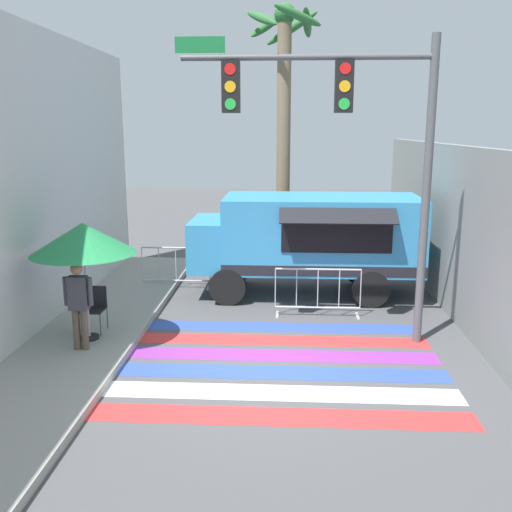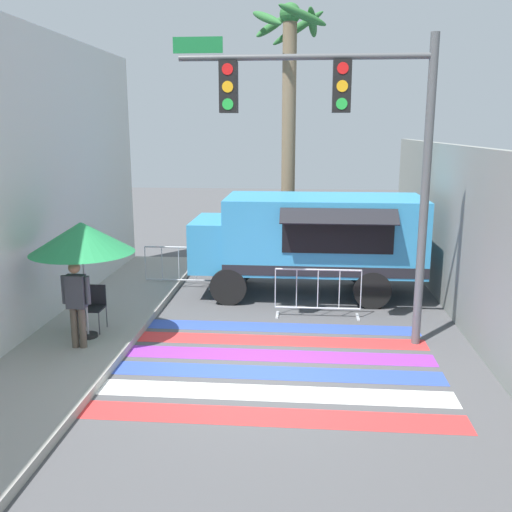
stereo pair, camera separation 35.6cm
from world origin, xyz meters
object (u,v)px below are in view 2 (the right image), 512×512
Objects in this scene: food_truck at (306,236)px; barricade_front at (318,293)px; traffic_signal_pole at (342,126)px; patio_umbrella at (82,238)px; barricade_side at (179,267)px; vendor_person at (76,300)px; folding_chair at (93,303)px; palm_tree at (289,103)px.

food_truck is 2.94× the size of barricade_front.
patio_umbrella is (-4.76, -0.56, -2.03)m from traffic_signal_pole.
barricade_side is at bearing 77.88° from patio_umbrella.
vendor_person is (0.04, -0.52, -1.04)m from patio_umbrella.
barricade_front reaches higher than folding_chair.
folding_chair is (-0.04, 0.46, -1.41)m from patio_umbrella.
palm_tree reaches higher than barricade_side.
barricade_side is (0.88, 4.12, -1.56)m from patio_umbrella.
traffic_signal_pole is at bearing -79.50° from food_truck.
traffic_signal_pole reaches higher than barricade_side.
vendor_person is at bearing -89.27° from folding_chair.
patio_umbrella is 0.30× the size of palm_tree.
traffic_signal_pole is 5.20m from patio_umbrella.
food_truck reaches higher than folding_chair.
barricade_front is at bearing 24.53° from patio_umbrella.
food_truck is at bearing 99.13° from barricade_front.
food_truck reaches higher than vendor_person.
palm_tree is (2.73, 3.04, 4.27)m from barricade_side.
barricade_front is at bearing 102.11° from traffic_signal_pole.
barricade_side is (-3.28, 0.35, -0.96)m from food_truck.
palm_tree reaches higher than vendor_person.
folding_chair is 3.78m from barricade_side.
vendor_person is 0.85× the size of barricade_front.
traffic_signal_pole reaches higher than patio_umbrella.
patio_umbrella reaches higher than vendor_person.
traffic_signal_pole is 6.73m from palm_tree.
food_truck is at bearing -80.77° from palm_tree.
barricade_front and barricade_side have the same top height.
folding_chair is (-4.80, -0.10, -3.44)m from traffic_signal_pole.
patio_umbrella is 5.13m from barricade_front.
barricade_side is (-3.56, 2.09, -0.00)m from barricade_front.
palm_tree is (3.61, 7.15, 2.71)m from patio_umbrella.
food_truck is 6.28× the size of folding_chair.
food_truck is 3.09× the size of barricade_side.
patio_umbrella is at bearing -88.63° from folding_chair.
barricade_front is (4.41, 2.55, -0.52)m from vendor_person.
folding_chair is 0.49× the size of barricade_side.
food_truck reaches higher than barricade_side.
traffic_signal_pole reaches higher than food_truck.
vendor_person is (0.08, -0.98, 0.38)m from folding_chair.
traffic_signal_pole is 0.76× the size of palm_tree.
folding_chair is 4.75m from barricade_front.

